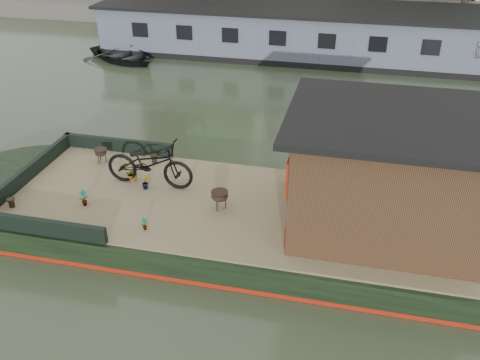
% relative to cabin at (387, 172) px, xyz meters
% --- Properties ---
extents(ground, '(120.00, 120.00, 0.00)m').
position_rel_cabin_xyz_m(ground, '(-2.19, 0.00, -1.88)').
color(ground, '#2E3A25').
rests_on(ground, ground).
extents(houseboat_hull, '(14.01, 4.02, 0.60)m').
position_rel_cabin_xyz_m(houseboat_hull, '(-3.52, 0.00, -1.60)').
color(houseboat_hull, black).
rests_on(houseboat_hull, ground).
extents(houseboat_deck, '(11.80, 3.80, 0.05)m').
position_rel_cabin_xyz_m(houseboat_deck, '(-2.19, 0.00, -1.25)').
color(houseboat_deck, '#78664A').
rests_on(houseboat_deck, houseboat_hull).
extents(bow_bulwark, '(3.00, 4.00, 0.35)m').
position_rel_cabin_xyz_m(bow_bulwark, '(-7.25, 0.00, -1.05)').
color(bow_bulwark, black).
rests_on(bow_bulwark, houseboat_deck).
extents(cabin, '(4.00, 3.50, 2.42)m').
position_rel_cabin_xyz_m(cabin, '(0.00, 0.00, 0.00)').
color(cabin, black).
rests_on(cabin, houseboat_deck).
extents(bicycle, '(2.11, 0.77, 1.10)m').
position_rel_cabin_xyz_m(bicycle, '(-5.20, 0.46, -0.68)').
color(bicycle, black).
rests_on(bicycle, houseboat_deck).
extents(potted_plant_a, '(0.24, 0.24, 0.38)m').
position_rel_cabin_xyz_m(potted_plant_a, '(-6.28, -0.73, -1.04)').
color(potted_plant_a, maroon).
rests_on(potted_plant_a, houseboat_deck).
extents(potted_plant_b, '(0.19, 0.21, 0.32)m').
position_rel_cabin_xyz_m(potted_plant_b, '(-5.26, 0.26, -1.07)').
color(potted_plant_b, brown).
rests_on(potted_plant_b, houseboat_deck).
extents(potted_plant_c, '(0.46, 0.43, 0.41)m').
position_rel_cabin_xyz_m(potted_plant_c, '(-5.70, 0.52, -1.02)').
color(potted_plant_c, maroon).
rests_on(potted_plant_c, houseboat_deck).
extents(potted_plant_d, '(0.34, 0.34, 0.53)m').
position_rel_cabin_xyz_m(potted_plant_d, '(-1.99, 1.31, -0.96)').
color(potted_plant_d, brown).
rests_on(potted_plant_d, houseboat_deck).
extents(potted_plant_e, '(0.18, 0.17, 0.28)m').
position_rel_cabin_xyz_m(potted_plant_e, '(-4.64, -1.30, -1.09)').
color(potted_plant_e, brown).
rests_on(potted_plant_e, houseboat_deck).
extents(brazier_front, '(0.43, 0.43, 0.42)m').
position_rel_cabin_xyz_m(brazier_front, '(-3.36, -0.18, -1.02)').
color(brazier_front, black).
rests_on(brazier_front, houseboat_deck).
extents(brazier_rear, '(0.43, 0.43, 0.38)m').
position_rel_cabin_xyz_m(brazier_rear, '(-6.82, 1.22, -1.04)').
color(brazier_rear, black).
rests_on(brazier_rear, houseboat_deck).
extents(bollard_port, '(0.18, 0.18, 0.21)m').
position_rel_cabin_xyz_m(bollard_port, '(-5.52, 1.51, -1.12)').
color(bollard_port, black).
rests_on(bollard_port, houseboat_deck).
extents(bollard_stbd, '(0.18, 0.18, 0.20)m').
position_rel_cabin_xyz_m(bollard_stbd, '(-7.79, -1.15, -1.13)').
color(bollard_stbd, black).
rests_on(bollard_stbd, houseboat_deck).
extents(dinghy, '(4.38, 3.97, 0.74)m').
position_rel_cabin_xyz_m(dinghy, '(-10.82, 11.38, -1.51)').
color(dinghy, black).
rests_on(dinghy, ground).
extents(far_houseboat, '(20.40, 4.40, 2.11)m').
position_rel_cabin_xyz_m(far_houseboat, '(-2.19, 14.00, -0.91)').
color(far_houseboat, slate).
rests_on(far_houseboat, ground).
extents(quay, '(60.00, 6.00, 0.90)m').
position_rel_cabin_xyz_m(quay, '(-2.19, 20.50, -1.43)').
color(quay, '#47443F').
rests_on(quay, ground).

